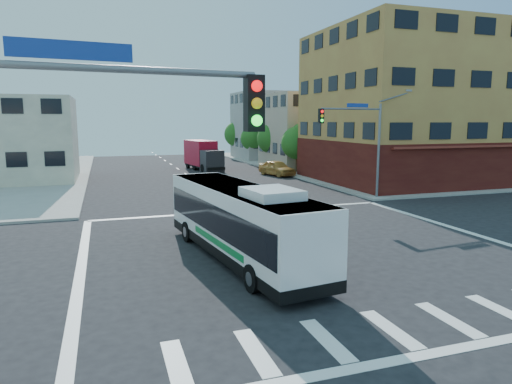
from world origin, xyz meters
name	(u,v)px	position (x,y,z in m)	size (l,w,h in m)	color
ground	(305,250)	(0.00, 0.00, 0.00)	(120.00, 120.00, 0.00)	black
sidewalk_ne	(428,161)	(35.00, 35.00, 0.07)	(50.00, 50.00, 0.15)	gray
corner_building_ne	(417,119)	(19.99, 18.48, 5.89)	(18.10, 15.44, 14.00)	#B98E42
building_east_near	(316,131)	(16.98, 33.98, 4.51)	(12.06, 10.06, 9.00)	tan
building_east_far	(276,126)	(16.98, 47.98, 5.01)	(12.06, 10.06, 10.00)	#9F9F9A
building_west	(7,140)	(-17.02, 29.98, 4.01)	(12.06, 10.06, 8.00)	beige
signal_mast_ne	(360,132)	(9.08, 10.62, 4.98)	(7.91, 1.13, 8.07)	slate
signal_mast_sw	(59,174)	(-9.08, -10.64, 4.98)	(7.91, 1.01, 8.07)	slate
street_tree_a	(298,141)	(11.90, 27.92, 3.59)	(3.60, 3.60, 5.53)	#3A2515
street_tree_b	(273,137)	(11.90, 35.92, 3.75)	(3.80, 3.80, 5.79)	#3A2515
street_tree_c	(253,137)	(11.90, 43.92, 3.46)	(3.40, 3.40, 5.29)	#3A2515
street_tree_d	(238,133)	(11.90, 51.92, 3.88)	(4.00, 4.00, 6.03)	#3A2515
transit_bus	(240,221)	(-3.16, -0.38, 1.66)	(3.90, 11.69, 3.40)	black
box_truck	(203,156)	(2.66, 34.60, 1.67)	(3.38, 7.92, 3.45)	#232328
parked_car	(277,168)	(8.94, 26.76, 0.82)	(1.93, 4.80, 1.64)	gold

